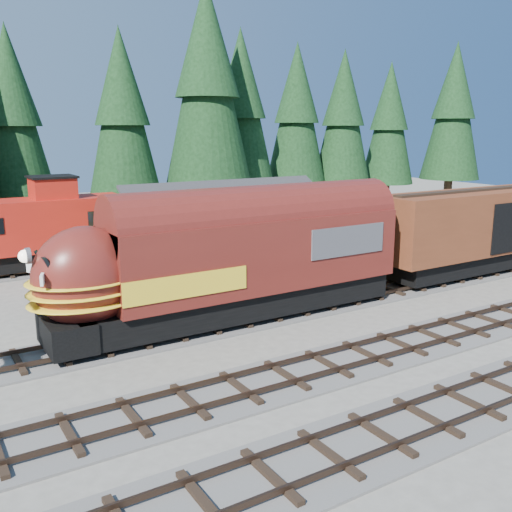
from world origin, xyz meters
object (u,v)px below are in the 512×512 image
depot (248,225)px  caboose (39,229)px  boxcar (481,228)px  pickup_truck_a (113,281)px  locomotive (223,265)px

depot → caboose: caboose is taller
boxcar → pickup_truck_a: size_ratio=2.08×
depot → caboose: bearing=142.4°
locomotive → caboose: size_ratio=1.66×
caboose → depot: bearing=-37.6°
depot → pickup_truck_a: size_ratio=1.85×
boxcar → locomotive: bearing=180.0°
depot → locomotive: (-5.12, -6.50, -0.35)m
depot → boxcar: bearing=-28.9°
caboose → locomotive: bearing=-71.7°
locomotive → pickup_truck_a: (-2.94, 5.95, -1.65)m
locomotive → pickup_truck_a: bearing=116.3°
locomotive → boxcar: boxcar is taller
depot → locomotive: 8.28m
locomotive → boxcar: size_ratio=1.14×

